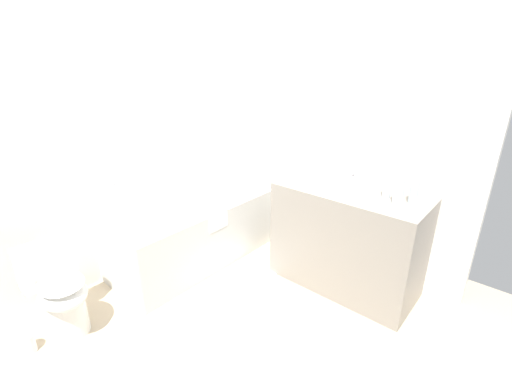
# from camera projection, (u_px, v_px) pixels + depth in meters

# --- Properties ---
(ground_plane) EXTENTS (3.71, 3.71, 0.00)m
(ground_plane) POSITION_uv_depth(u_px,v_px,m) (215.00, 323.00, 2.60)
(ground_plane) COLOR #C1AD8E
(wall_back_tiled) EXTENTS (3.11, 0.10, 2.56)m
(wall_back_tiled) POSITION_uv_depth(u_px,v_px,m) (108.00, 132.00, 2.87)
(wall_back_tiled) COLOR white
(wall_back_tiled) RESTS_ON ground_plane
(wall_right_mirror) EXTENTS (0.10, 2.70, 2.56)m
(wall_right_mirror) POSITION_uv_depth(u_px,v_px,m) (323.00, 126.00, 3.13)
(wall_right_mirror) COLOR white
(wall_right_mirror) RESTS_ON ground_plane
(bathtub) EXTENTS (1.58, 0.70, 1.36)m
(bathtub) POSITION_uv_depth(u_px,v_px,m) (194.00, 230.00, 3.33)
(bathtub) COLOR silver
(bathtub) RESTS_ON ground_plane
(toilet) EXTENTS (0.36, 0.48, 0.68)m
(toilet) POSITION_uv_depth(u_px,v_px,m) (60.00, 294.00, 2.42)
(toilet) COLOR white
(toilet) RESTS_ON ground_plane
(vanity_counter) EXTENTS (0.56, 1.18, 0.87)m
(vanity_counter) POSITION_uv_depth(u_px,v_px,m) (346.00, 239.00, 2.91)
(vanity_counter) COLOR gray
(vanity_counter) RESTS_ON ground_plane
(sink_basin) EXTENTS (0.35, 0.35, 0.07)m
(sink_basin) POSITION_uv_depth(u_px,v_px,m) (341.00, 185.00, 2.77)
(sink_basin) COLOR white
(sink_basin) RESTS_ON vanity_counter
(sink_faucet) EXTENTS (0.11, 0.15, 0.08)m
(sink_faucet) POSITION_uv_depth(u_px,v_px,m) (352.00, 178.00, 2.92)
(sink_faucet) COLOR #A1A1A6
(sink_faucet) RESTS_ON vanity_counter
(water_bottle_0) EXTENTS (0.07, 0.07, 0.21)m
(water_bottle_0) POSITION_uv_depth(u_px,v_px,m) (399.00, 191.00, 2.47)
(water_bottle_0) COLOR silver
(water_bottle_0) RESTS_ON vanity_counter
(water_bottle_1) EXTENTS (0.06, 0.06, 0.23)m
(water_bottle_1) POSITION_uv_depth(u_px,v_px,m) (388.00, 184.00, 2.57)
(water_bottle_1) COLOR silver
(water_bottle_1) RESTS_ON vanity_counter
(water_bottle_2) EXTENTS (0.06, 0.06, 0.22)m
(water_bottle_2) POSITION_uv_depth(u_px,v_px,m) (374.00, 184.00, 2.60)
(water_bottle_2) COLOR silver
(water_bottle_2) RESTS_ON vanity_counter
(water_bottle_3) EXTENTS (0.06, 0.06, 0.21)m
(water_bottle_3) POSITION_uv_depth(u_px,v_px,m) (313.00, 166.00, 3.02)
(water_bottle_3) COLOR silver
(water_bottle_3) RESTS_ON vanity_counter
(water_bottle_4) EXTENTS (0.06, 0.06, 0.23)m
(water_bottle_4) POSITION_uv_depth(u_px,v_px,m) (415.00, 189.00, 2.47)
(water_bottle_4) COLOR silver
(water_bottle_4) RESTS_ON vanity_counter
(drinking_glass_0) EXTENTS (0.07, 0.07, 0.08)m
(drinking_glass_0) POSITION_uv_depth(u_px,v_px,m) (316.00, 178.00, 2.91)
(drinking_glass_0) COLOR white
(drinking_glass_0) RESTS_ON vanity_counter
(drinking_glass_1) EXTENTS (0.07, 0.07, 0.10)m
(drinking_glass_1) POSITION_uv_depth(u_px,v_px,m) (401.00, 193.00, 2.56)
(drinking_glass_1) COLOR white
(drinking_glass_1) RESTS_ON vanity_counter
(drinking_glass_2) EXTENTS (0.07, 0.07, 0.09)m
(drinking_glass_2) POSITION_uv_depth(u_px,v_px,m) (302.00, 172.00, 3.05)
(drinking_glass_2) COLOR white
(drinking_glass_2) RESTS_ON vanity_counter
(bath_mat) EXTENTS (0.65, 0.39, 0.01)m
(bath_mat) POSITION_uv_depth(u_px,v_px,m) (243.00, 278.00, 3.12)
(bath_mat) COLOR white
(bath_mat) RESTS_ON ground_plane
(toilet_paper_roll) EXTENTS (0.11, 0.11, 0.14)m
(toilet_paper_roll) POSITION_uv_depth(u_px,v_px,m) (26.00, 344.00, 2.32)
(toilet_paper_roll) COLOR white
(toilet_paper_roll) RESTS_ON ground_plane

